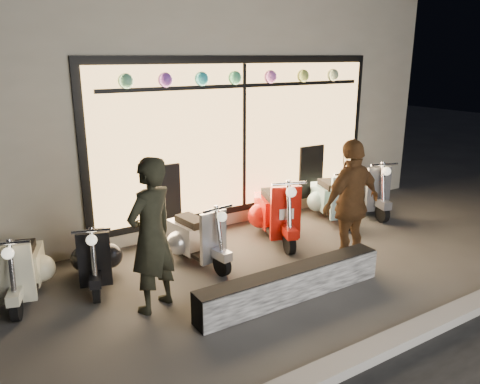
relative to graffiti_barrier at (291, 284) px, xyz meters
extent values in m
plane|color=#383533|center=(0.14, 0.65, -0.20)|extent=(40.00, 40.00, 0.00)
cube|color=slate|center=(0.14, -1.35, -0.14)|extent=(40.00, 0.25, 0.12)
cube|color=beige|center=(0.14, 5.65, 1.80)|extent=(10.00, 6.00, 4.00)
cube|color=black|center=(0.94, 2.63, 1.35)|extent=(5.45, 0.06, 2.65)
cube|color=#FFBF6B|center=(0.94, 2.59, 1.35)|extent=(5.20, 0.04, 2.40)
cube|color=black|center=(0.94, 2.55, 2.20)|extent=(4.90, 0.06, 0.06)
cube|color=black|center=(0.00, 0.00, 0.00)|extent=(2.59, 0.28, 0.40)
cylinder|color=black|center=(-0.41, 0.99, -0.05)|extent=(0.13, 0.31, 0.30)
cylinder|color=black|center=(-0.53, 1.88, -0.05)|extent=(0.15, 0.32, 0.30)
cube|color=#BCBCC1|center=(-0.43, 1.18, 0.30)|extent=(0.42, 0.12, 0.73)
cube|color=#BCBCC1|center=(-0.52, 1.79, 0.14)|extent=(0.46, 0.67, 0.41)
cube|color=black|center=(-0.51, 1.70, 0.39)|extent=(0.32, 0.53, 0.11)
sphere|color=#FFF2CC|center=(-0.41, 0.98, 0.65)|extent=(0.15, 0.15, 0.13)
cylinder|color=black|center=(0.81, 1.08, -0.03)|extent=(0.21, 0.36, 0.35)
cylinder|color=black|center=(1.14, 2.05, -0.03)|extent=(0.23, 0.37, 0.35)
cube|color=#B9160B|center=(0.88, 1.29, 0.37)|extent=(0.47, 0.22, 0.84)
cube|color=#B9160B|center=(1.11, 1.96, 0.19)|extent=(0.64, 0.82, 0.47)
cube|color=black|center=(1.08, 1.86, 0.48)|extent=(0.46, 0.64, 0.12)
sphere|color=#FFF2CC|center=(0.80, 1.07, 0.77)|extent=(0.20, 0.20, 0.15)
cylinder|color=black|center=(-2.05, 1.18, -0.05)|extent=(0.16, 0.30, 0.29)
cylinder|color=black|center=(-1.81, 2.00, -0.05)|extent=(0.18, 0.31, 0.29)
cube|color=black|center=(-2.00, 1.35, 0.28)|extent=(0.39, 0.17, 0.70)
cube|color=black|center=(-1.83, 1.91, 0.12)|extent=(0.51, 0.68, 0.39)
cube|color=black|center=(-1.86, 1.83, 0.36)|extent=(0.37, 0.53, 0.10)
sphere|color=#FFF2CC|center=(-2.05, 1.17, 0.61)|extent=(0.16, 0.16, 0.13)
cylinder|color=black|center=(-2.93, 1.25, -0.05)|extent=(0.17, 0.31, 0.29)
cylinder|color=black|center=(-2.67, 2.07, -0.05)|extent=(0.19, 0.31, 0.29)
cube|color=#EBE8C1|center=(-2.87, 1.42, 0.28)|extent=(0.40, 0.18, 0.71)
cube|color=#EBE8C1|center=(-2.70, 1.99, 0.13)|extent=(0.53, 0.69, 0.40)
cube|color=black|center=(-2.72, 1.91, 0.37)|extent=(0.38, 0.53, 0.10)
sphere|color=#FFF2CC|center=(-2.93, 1.24, 0.62)|extent=(0.16, 0.16, 0.13)
cylinder|color=black|center=(2.22, 1.33, -0.04)|extent=(0.19, 0.33, 0.32)
cylinder|color=black|center=(2.52, 2.22, -0.04)|extent=(0.21, 0.34, 0.32)
cube|color=#7EAEB2|center=(2.29, 1.52, 0.32)|extent=(0.43, 0.20, 0.77)
cube|color=#7EAEB2|center=(2.49, 2.13, 0.16)|extent=(0.58, 0.75, 0.43)
cube|color=black|center=(2.46, 2.04, 0.42)|extent=(0.41, 0.58, 0.11)
sphere|color=#FFF2CC|center=(2.22, 1.32, 0.69)|extent=(0.18, 0.18, 0.14)
cylinder|color=black|center=(3.08, 1.31, -0.03)|extent=(0.19, 0.35, 0.34)
cylinder|color=black|center=(3.37, 2.26, -0.03)|extent=(0.21, 0.36, 0.34)
cube|color=slate|center=(3.14, 1.51, 0.36)|extent=(0.46, 0.20, 0.81)
cube|color=slate|center=(3.34, 2.16, 0.18)|extent=(0.60, 0.79, 0.46)
cube|color=black|center=(3.31, 2.07, 0.45)|extent=(0.43, 0.61, 0.12)
sphere|color=#FFF2CC|center=(3.07, 1.30, 0.74)|extent=(0.19, 0.19, 0.15)
imported|color=black|center=(-1.50, 0.68, 0.71)|extent=(0.79, 0.68, 1.83)
imported|color=#54341A|center=(1.28, 0.35, 0.71)|extent=(1.09, 0.53, 1.81)
camera|label=1|loc=(-3.27, -4.04, 2.68)|focal=35.00mm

